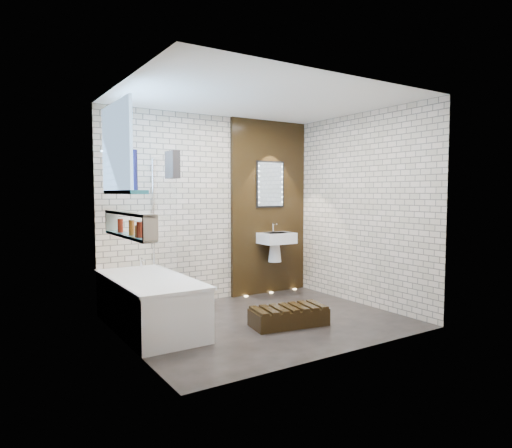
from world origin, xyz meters
TOP-DOWN VIEW (x-y plane):
  - ground at (0.00, 0.00)m, footprint 3.20×3.20m
  - room_shell at (0.00, 0.00)m, footprint 3.24×3.20m
  - walnut_panel at (0.95, 1.27)m, footprint 1.30×0.06m
  - clerestory_window at (-1.57, 0.35)m, footprint 0.18×1.00m
  - display_niche at (-1.53, 0.15)m, footprint 0.14×1.30m
  - bathtub at (-1.22, 0.45)m, footprint 0.79×1.74m
  - bath_screen at (-0.87, 0.89)m, footprint 0.01×0.78m
  - towel at (-0.87, 0.60)m, footprint 0.09×0.24m
  - shower_head at (-1.30, 0.95)m, footprint 0.18×0.18m
  - washbasin at (0.95, 1.07)m, footprint 0.50×0.36m
  - led_mirror at (0.95, 1.23)m, footprint 0.50×0.02m
  - walnut_step at (0.16, -0.30)m, footprint 0.92×0.53m
  - niche_bottles at (-1.53, 0.05)m, footprint 0.06×0.72m
  - sill_vases at (-1.50, 0.32)m, footprint 0.18×0.52m
  - floor_uplights at (0.95, 1.20)m, footprint 0.96×0.06m

SIDE VIEW (x-z plane):
  - ground at x=0.00m, z-range 0.00..0.00m
  - floor_uplights at x=0.95m, z-range 0.00..0.01m
  - walnut_step at x=0.16m, z-range 0.00..0.19m
  - bathtub at x=-1.22m, z-range -0.06..0.64m
  - washbasin at x=0.95m, z-range 0.50..1.08m
  - niche_bottles at x=-1.53m, z-range 1.09..1.25m
  - display_niche at x=-1.53m, z-range 1.07..1.33m
  - bath_screen at x=-0.87m, z-range 0.58..1.98m
  - walnut_panel at x=0.95m, z-range 0.00..2.60m
  - room_shell at x=0.00m, z-range 0.00..2.60m
  - led_mirror at x=0.95m, z-range 1.30..2.00m
  - sill_vases at x=-1.50m, z-range 1.48..1.88m
  - towel at x=-0.87m, z-range 1.69..2.01m
  - clerestory_window at x=-1.57m, z-range 1.43..2.37m
  - shower_head at x=-1.30m, z-range 1.99..2.01m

